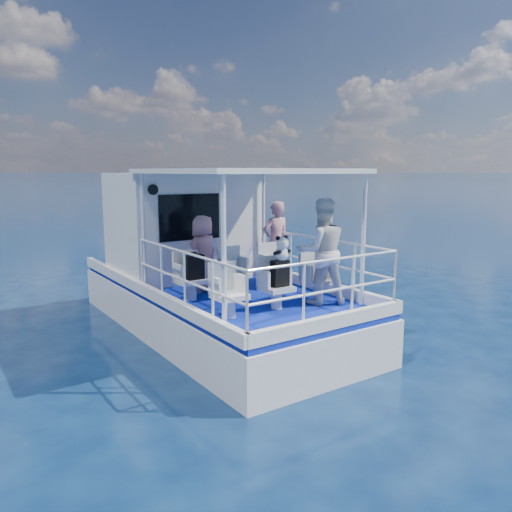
# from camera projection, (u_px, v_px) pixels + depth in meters

# --- Properties ---
(ground) EXTENTS (2000.00, 2000.00, 0.00)m
(ground) POSITION_uv_depth(u_px,v_px,m) (241.00, 342.00, 9.28)
(ground) COLOR #081B3D
(ground) RESTS_ON ground
(hull) EXTENTS (3.00, 7.00, 1.60)m
(hull) POSITION_uv_depth(u_px,v_px,m) (214.00, 328.00, 10.09)
(hull) COLOR white
(hull) RESTS_ON ground
(deck) EXTENTS (2.90, 6.90, 0.10)m
(deck) POSITION_uv_depth(u_px,v_px,m) (214.00, 287.00, 9.95)
(deck) COLOR #0B1D99
(deck) RESTS_ON hull
(cabin) EXTENTS (2.85, 2.00, 2.20)m
(cabin) POSITION_uv_depth(u_px,v_px,m) (183.00, 224.00, 10.81)
(cabin) COLOR white
(cabin) RESTS_ON deck
(canopy) EXTENTS (3.00, 3.20, 0.08)m
(canopy) POSITION_uv_depth(u_px,v_px,m) (246.00, 171.00, 8.59)
(canopy) COLOR white
(canopy) RESTS_ON cabin
(canopy_posts) EXTENTS (2.77, 2.97, 2.20)m
(canopy_posts) POSITION_uv_depth(u_px,v_px,m) (248.00, 237.00, 8.74)
(canopy_posts) COLOR white
(canopy_posts) RESTS_ON deck
(railings) EXTENTS (2.84, 3.59, 1.00)m
(railings) POSITION_uv_depth(u_px,v_px,m) (258.00, 274.00, 8.57)
(railings) COLOR white
(railings) RESTS_ON deck
(seat_port_fwd) EXTENTS (0.48, 0.46, 0.38)m
(seat_port_fwd) POSITION_uv_depth(u_px,v_px,m) (191.00, 289.00, 8.76)
(seat_port_fwd) COLOR silver
(seat_port_fwd) RESTS_ON deck
(seat_center_fwd) EXTENTS (0.48, 0.46, 0.38)m
(seat_center_fwd) POSITION_uv_depth(u_px,v_px,m) (235.00, 283.00, 9.26)
(seat_center_fwd) COLOR silver
(seat_center_fwd) RESTS_ON deck
(seat_stbd_fwd) EXTENTS (0.48, 0.46, 0.38)m
(seat_stbd_fwd) POSITION_uv_depth(u_px,v_px,m) (274.00, 277.00, 9.76)
(seat_stbd_fwd) COLOR silver
(seat_stbd_fwd) RESTS_ON deck
(seat_port_aft) EXTENTS (0.48, 0.46, 0.38)m
(seat_port_aft) POSITION_uv_depth(u_px,v_px,m) (230.00, 306.00, 7.70)
(seat_port_aft) COLOR silver
(seat_port_aft) RESTS_ON deck
(seat_center_aft) EXTENTS (0.48, 0.46, 0.38)m
(seat_center_aft) POSITION_uv_depth(u_px,v_px,m) (276.00, 297.00, 8.20)
(seat_center_aft) COLOR silver
(seat_center_aft) RESTS_ON deck
(seat_stbd_aft) EXTENTS (0.48, 0.46, 0.38)m
(seat_stbd_aft) POSITION_uv_depth(u_px,v_px,m) (318.00, 290.00, 8.70)
(seat_stbd_aft) COLOR silver
(seat_stbd_aft) RESTS_ON deck
(passenger_port_fwd) EXTENTS (0.64, 0.55, 1.43)m
(passenger_port_fwd) POSITION_uv_depth(u_px,v_px,m) (203.00, 253.00, 9.36)
(passenger_port_fwd) COLOR #D38C88
(passenger_port_fwd) RESTS_ON deck
(passenger_stbd_fwd) EXTENTS (0.62, 0.42, 1.64)m
(passenger_stbd_fwd) POSITION_uv_depth(u_px,v_px,m) (276.00, 241.00, 10.18)
(passenger_stbd_fwd) COLOR #D58A92
(passenger_stbd_fwd) RESTS_ON deck
(passenger_stbd_aft) EXTENTS (1.07, 0.97, 1.80)m
(passenger_stbd_aft) POSITION_uv_depth(u_px,v_px,m) (321.00, 251.00, 8.42)
(passenger_stbd_aft) COLOR white
(passenger_stbd_aft) RESTS_ON deck
(backpack_port) EXTENTS (0.33, 0.18, 0.43)m
(backpack_port) POSITION_uv_depth(u_px,v_px,m) (194.00, 267.00, 8.65)
(backpack_port) COLOR black
(backpack_port) RESTS_ON seat_port_fwd
(backpack_center) EXTENTS (0.29, 0.16, 0.43)m
(backpack_center) POSITION_uv_depth(u_px,v_px,m) (280.00, 273.00, 8.12)
(backpack_center) COLOR black
(backpack_center) RESTS_ON seat_center_aft
(compact_camera) EXTENTS (0.09, 0.05, 0.05)m
(compact_camera) POSITION_uv_depth(u_px,v_px,m) (194.00, 253.00, 8.59)
(compact_camera) COLOR black
(compact_camera) RESTS_ON backpack_port
(panda) EXTENTS (0.26, 0.22, 0.40)m
(panda) POSITION_uv_depth(u_px,v_px,m) (282.00, 248.00, 8.04)
(panda) COLOR white
(panda) RESTS_ON backpack_center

